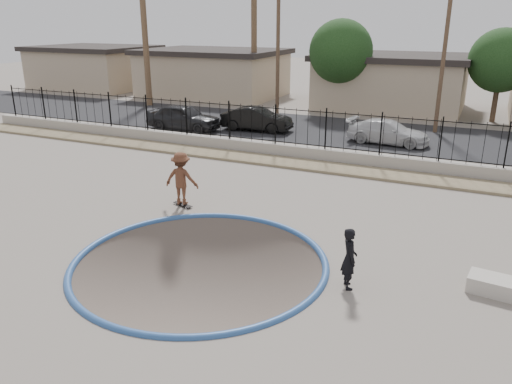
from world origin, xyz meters
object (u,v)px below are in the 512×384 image
Objects in this scene: skater at (182,181)px; car_a at (184,117)px; skateboard at (183,204)px; car_c at (388,132)px; car_b at (257,119)px; concrete_ledge at (504,288)px; videographer at (349,258)px.

car_a is at bearing -66.69° from skater.
car_c reaches higher than skateboard.
skater is 13.38m from car_c.
car_c is (4.81, 12.48, -0.28)m from skater.
car_c is (11.69, 1.59, -0.14)m from car_a.
car_a reaches higher than car_b.
car_b reaches higher than car_c.
concrete_ledge is 15.41m from car_c.
skateboard is 0.20× the size of car_a.
car_b reaches higher than concrete_ledge.
car_b is at bearing 2.98° from videographer.
concrete_ledge is at bearing 160.51° from skater.
skateboard is at bearing 36.76° from videographer.
videographer is 0.98× the size of concrete_ledge.
videographer is 0.38× the size of car_b.
skateboard is at bearing 169.50° from concrete_ledge.
skateboard is at bearing -148.77° from car_a.
skater is at bearing -25.86° from skateboard.
skater is 10.50m from concrete_ledge.
videographer is 18.33m from car_b.
skater is at bearing 36.76° from videographer.
car_a is 4.35m from car_b.
skateboard is 0.21× the size of car_c.
car_a reaches higher than car_c.
car_b is (-13.14, 14.40, 0.52)m from concrete_ledge.
car_a is (-6.89, 10.89, -0.14)m from skater.
videographer is at bearing -136.69° from car_a.
skateboard is at bearing -171.21° from car_b.
skateboard is 12.83m from car_b.
videographer is (6.80, -3.09, -0.15)m from skater.
car_c is (-5.49, 14.39, 0.46)m from concrete_ledge.
car_a reaches higher than concrete_ledge.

